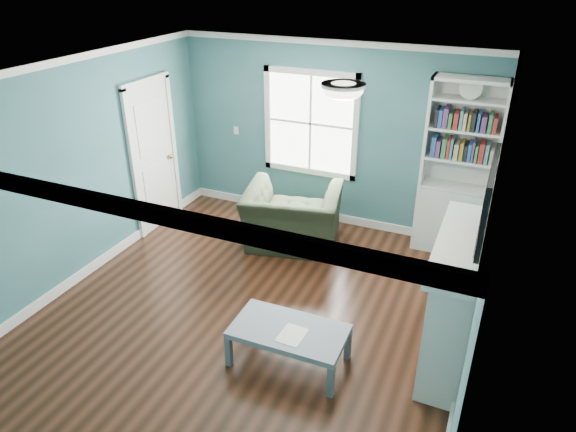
% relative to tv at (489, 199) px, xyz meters
% --- Properties ---
extents(floor, '(5.00, 5.00, 0.00)m').
position_rel_tv_xyz_m(floor, '(-2.20, -0.20, -1.72)').
color(floor, black).
rests_on(floor, ground).
extents(room_walls, '(5.00, 5.00, 5.00)m').
position_rel_tv_xyz_m(room_walls, '(-2.20, -0.20, -0.14)').
color(room_walls, '#2D6565').
rests_on(room_walls, ground).
extents(trim, '(4.50, 5.00, 2.60)m').
position_rel_tv_xyz_m(trim, '(-2.20, -0.20, -0.49)').
color(trim, white).
rests_on(trim, ground).
extents(window, '(1.40, 0.06, 1.50)m').
position_rel_tv_xyz_m(window, '(-2.50, 2.29, -0.27)').
color(window, white).
rests_on(window, room_walls).
extents(bookshelf, '(0.90, 0.35, 2.31)m').
position_rel_tv_xyz_m(bookshelf, '(-0.43, 2.10, -0.80)').
color(bookshelf, silver).
rests_on(bookshelf, ground).
extents(fireplace, '(0.44, 1.58, 1.30)m').
position_rel_tv_xyz_m(fireplace, '(-0.12, 0.00, -1.09)').
color(fireplace, black).
rests_on(fireplace, ground).
extents(tv, '(0.06, 1.10, 0.65)m').
position_rel_tv_xyz_m(tv, '(0.00, 0.00, 0.00)').
color(tv, black).
rests_on(tv, fireplace).
extents(door, '(0.12, 0.98, 2.17)m').
position_rel_tv_xyz_m(door, '(-4.42, 1.20, -0.65)').
color(door, silver).
rests_on(door, ground).
extents(ceiling_fixture, '(0.38, 0.38, 0.15)m').
position_rel_tv_xyz_m(ceiling_fixture, '(-1.30, -0.10, 0.82)').
color(ceiling_fixture, white).
rests_on(ceiling_fixture, room_walls).
extents(light_switch, '(0.08, 0.01, 0.12)m').
position_rel_tv_xyz_m(light_switch, '(-3.70, 2.28, -0.52)').
color(light_switch, white).
rests_on(light_switch, room_walls).
extents(recliner, '(1.38, 1.05, 1.08)m').
position_rel_tv_xyz_m(recliner, '(-2.40, 1.40, -1.18)').
color(recliner, black).
rests_on(recliner, ground).
extents(coffee_table, '(1.10, 0.61, 0.40)m').
position_rel_tv_xyz_m(coffee_table, '(-1.52, -0.73, -1.38)').
color(coffee_table, '#515762').
rests_on(coffee_table, ground).
extents(paper_sheet, '(0.24, 0.30, 0.00)m').
position_rel_tv_xyz_m(paper_sheet, '(-1.46, -0.80, -1.33)').
color(paper_sheet, white).
rests_on(paper_sheet, coffee_table).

